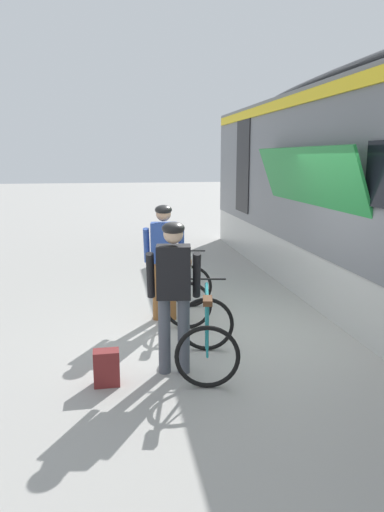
% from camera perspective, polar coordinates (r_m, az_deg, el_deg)
% --- Properties ---
extents(ground_plane, '(80.00, 80.00, 0.00)m').
position_cam_1_polar(ground_plane, '(6.83, 6.12, -9.37)').
color(ground_plane, '#A09E99').
extents(cyclist_near_in_blue, '(0.64, 0.37, 1.76)m').
position_cam_1_polar(cyclist_near_in_blue, '(7.17, -3.37, 0.46)').
color(cyclist_near_in_blue, '#935B2D').
rests_on(cyclist_near_in_blue, ground).
extents(cyclist_far_in_dark, '(0.64, 0.37, 1.76)m').
position_cam_1_polar(cyclist_far_in_dark, '(5.36, -2.20, -3.42)').
color(cyclist_far_in_dark, '#4C515B').
rests_on(cyclist_far_in_dark, ground).
extents(bicycle_near_silver, '(0.92, 1.19, 0.99)m').
position_cam_1_polar(bicycle_near_silver, '(7.40, -0.34, -4.34)').
color(bicycle_near_silver, black).
rests_on(bicycle_near_silver, ground).
extents(bicycle_far_teal, '(0.90, 1.18, 0.99)m').
position_cam_1_polar(bicycle_far_teal, '(5.68, 1.77, -9.46)').
color(bicycle_far_teal, black).
rests_on(bicycle_far_teal, ground).
extents(backpack_on_platform, '(0.28, 0.18, 0.40)m').
position_cam_1_polar(backpack_on_platform, '(5.43, -10.15, -12.99)').
color(backpack_on_platform, maroon).
rests_on(backpack_on_platform, ground).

